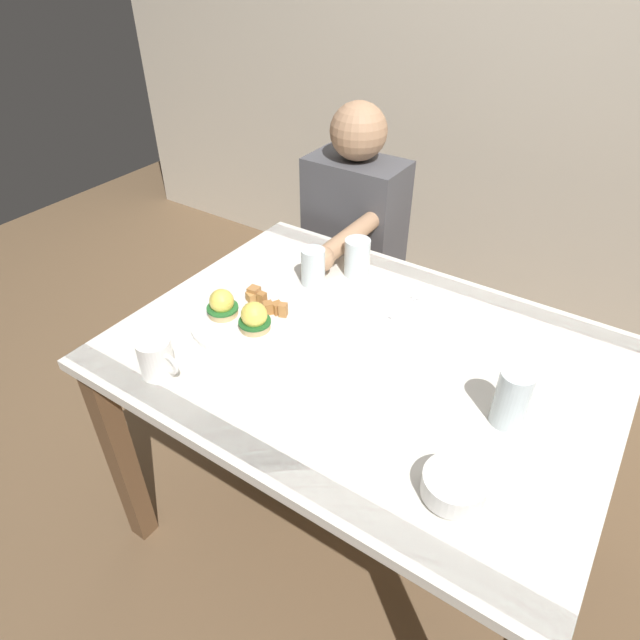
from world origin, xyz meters
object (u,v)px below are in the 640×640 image
(coffee_mug, at_px, (156,357))
(water_glass_extra, at_px, (357,259))
(fruit_bowl, at_px, (454,486))
(water_glass_far, at_px, (313,269))
(dining_table, at_px, (361,381))
(eggs_benedict_plate, at_px, (242,316))
(diner_person, at_px, (351,242))
(fork, at_px, (408,304))
(water_glass_near, at_px, (511,400))

(coffee_mug, xyz_separation_m, water_glass_extra, (0.16, 0.64, -0.00))
(fruit_bowl, bearing_deg, coffee_mug, -174.58)
(fruit_bowl, bearing_deg, water_glass_far, 143.78)
(dining_table, bearing_deg, fruit_bowl, -38.04)
(dining_table, height_order, water_glass_extra, water_glass_extra)
(eggs_benedict_plate, distance_m, fruit_bowl, 0.70)
(water_glass_extra, xyz_separation_m, diner_person, (-0.20, 0.30, -0.14))
(dining_table, bearing_deg, water_glass_extra, 123.40)
(water_glass_extra, height_order, diner_person, diner_person)
(dining_table, xyz_separation_m, eggs_benedict_plate, (-0.32, -0.08, 0.13))
(eggs_benedict_plate, relative_size, water_glass_far, 2.43)
(fork, distance_m, water_glass_far, 0.29)
(water_glass_far, distance_m, water_glass_extra, 0.14)
(coffee_mug, bearing_deg, fork, 58.20)
(fruit_bowl, relative_size, water_glass_extra, 1.05)
(coffee_mug, distance_m, fork, 0.69)
(water_glass_near, bearing_deg, coffee_mug, -157.20)
(water_glass_extra, bearing_deg, water_glass_near, -30.39)
(water_glass_far, relative_size, water_glass_extra, 0.97)
(fruit_bowl, height_order, water_glass_near, water_glass_near)
(water_glass_near, bearing_deg, fruit_bowl, -95.29)
(dining_table, xyz_separation_m, fork, (0.00, 0.24, 0.11))
(dining_table, relative_size, fork, 7.69)
(water_glass_far, bearing_deg, eggs_benedict_plate, -99.35)
(eggs_benedict_plate, bearing_deg, diner_person, 96.19)
(dining_table, xyz_separation_m, water_glass_far, (-0.28, 0.19, 0.15))
(fruit_bowl, bearing_deg, diner_person, 130.47)
(water_glass_near, bearing_deg, fork, 143.17)
(eggs_benedict_plate, relative_size, fruit_bowl, 2.25)
(eggs_benedict_plate, distance_m, water_glass_near, 0.70)
(dining_table, relative_size, water_glass_extra, 10.47)
(water_glass_near, bearing_deg, eggs_benedict_plate, -176.06)
(fork, relative_size, water_glass_extra, 1.36)
(fruit_bowl, distance_m, water_glass_far, 0.78)
(fruit_bowl, distance_m, water_glass_near, 0.24)
(eggs_benedict_plate, distance_m, fork, 0.46)
(dining_table, bearing_deg, water_glass_far, 146.22)
(fruit_bowl, height_order, coffee_mug, coffee_mug)
(water_glass_extra, bearing_deg, fork, -16.17)
(water_glass_far, distance_m, diner_person, 0.45)
(fork, bearing_deg, coffee_mug, -121.80)
(coffee_mug, bearing_deg, fruit_bowl, 5.42)
(dining_table, relative_size, fruit_bowl, 10.00)
(water_glass_far, xyz_separation_m, water_glass_extra, (0.08, 0.11, 0.00))
(water_glass_near, xyz_separation_m, water_glass_far, (-0.65, 0.22, -0.01))
(dining_table, relative_size, diner_person, 1.05)
(fork, bearing_deg, eggs_benedict_plate, -135.22)
(dining_table, bearing_deg, eggs_benedict_plate, -165.62)
(water_glass_near, bearing_deg, dining_table, 174.68)
(fork, bearing_deg, diner_person, 138.08)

